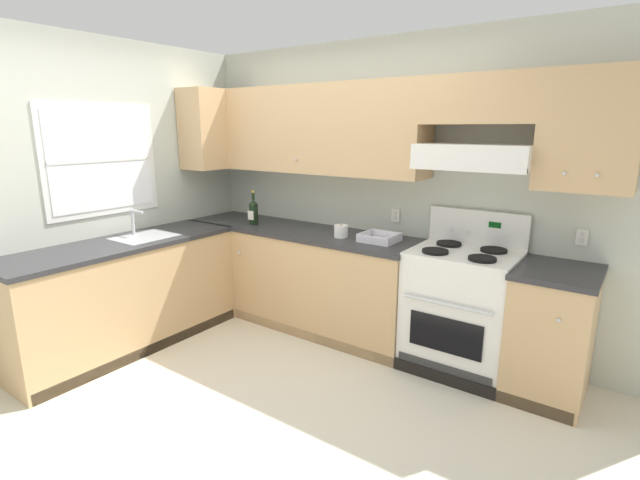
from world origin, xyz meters
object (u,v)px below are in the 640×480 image
object	(u,v)px
stove	(460,309)
wine_bottle	(254,212)
paper_towel_roll	(341,231)
bowl	(379,239)

from	to	relation	value
stove	wine_bottle	xyz separation A→B (m)	(-2.02, -0.10, 0.56)
wine_bottle	paper_towel_roll	xyz separation A→B (m)	(0.97, 0.04, -0.07)
stove	paper_towel_roll	world-z (taller)	stove
paper_towel_roll	bowl	bearing A→B (deg)	9.89
stove	paper_towel_roll	xyz separation A→B (m)	(-1.04, -0.06, 0.48)
wine_bottle	paper_towel_roll	world-z (taller)	wine_bottle
wine_bottle	paper_towel_roll	distance (m)	0.98
wine_bottle	bowl	distance (m)	1.32
stove	wine_bottle	distance (m)	2.09
stove	wine_bottle	size ratio (longest dim) A/B	3.64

